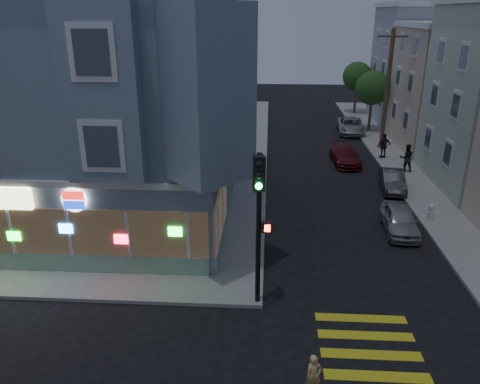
# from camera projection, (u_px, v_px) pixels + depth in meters

# --- Properties ---
(ground) EXTENTS (120.00, 120.00, 0.00)m
(ground) POSITION_uv_depth(u_px,v_px,m) (171.00, 341.00, 15.48)
(ground) COLOR black
(ground) RESTS_ON ground
(sidewalk_nw) EXTENTS (33.00, 42.00, 0.15)m
(sidewalk_nw) POSITION_uv_depth(u_px,v_px,m) (62.00, 147.00, 37.66)
(sidewalk_nw) COLOR gray
(sidewalk_nw) RESTS_ON ground
(corner_building) EXTENTS (14.60, 14.60, 11.40)m
(corner_building) POSITION_uv_depth(u_px,v_px,m) (92.00, 104.00, 23.98)
(corner_building) COLOR gray
(corner_building) RESTS_ON sidewalk_nw
(row_house_d) EXTENTS (12.00, 8.60, 10.50)m
(row_house_d) POSITION_uv_depth(u_px,v_px,m) (444.00, 67.00, 44.09)
(row_house_d) COLOR #9893A2
(row_house_d) RESTS_ON sidewalk_ne
(utility_pole) EXTENTS (2.20, 0.30, 9.00)m
(utility_pole) POSITION_uv_depth(u_px,v_px,m) (387.00, 88.00, 35.42)
(utility_pole) COLOR #4C3826
(utility_pole) RESTS_ON sidewalk_ne
(street_tree_near) EXTENTS (3.00, 3.00, 5.30)m
(street_tree_near) POSITION_uv_depth(u_px,v_px,m) (373.00, 88.00, 41.31)
(street_tree_near) COLOR #4C3826
(street_tree_near) RESTS_ON sidewalk_ne
(street_tree_far) EXTENTS (3.00, 3.00, 5.30)m
(street_tree_far) POSITION_uv_depth(u_px,v_px,m) (357.00, 77.00, 48.76)
(street_tree_far) COLOR #4C3826
(street_tree_far) RESTS_ON sidewalk_ne
(running_child) EXTENTS (0.55, 0.46, 1.30)m
(running_child) POSITION_uv_depth(u_px,v_px,m) (314.00, 375.00, 13.14)
(running_child) COLOR #DABC6F
(running_child) RESTS_ON ground
(pedestrian_a) EXTENTS (0.93, 0.73, 1.89)m
(pedestrian_a) POSITION_uv_depth(u_px,v_px,m) (406.00, 158.00, 31.25)
(pedestrian_a) COLOR black
(pedestrian_a) RESTS_ON sidewalk_ne
(pedestrian_b) EXTENTS (1.16, 0.78, 1.84)m
(pedestrian_b) POSITION_uv_depth(u_px,v_px,m) (384.00, 146.00, 34.20)
(pedestrian_b) COLOR black
(pedestrian_b) RESTS_ON sidewalk_ne
(parked_car_a) EXTENTS (1.73, 3.84, 1.28)m
(parked_car_a) POSITION_uv_depth(u_px,v_px,m) (400.00, 220.00, 23.04)
(parked_car_a) COLOR #A5A9AD
(parked_car_a) RESTS_ON ground
(parked_car_b) EXTENTS (1.63, 3.76, 1.20)m
(parked_car_b) POSITION_uv_depth(u_px,v_px,m) (392.00, 181.00, 28.49)
(parked_car_b) COLOR #36383B
(parked_car_b) RESTS_ON ground
(parked_car_c) EXTENTS (1.95, 4.39, 1.25)m
(parked_car_c) POSITION_uv_depth(u_px,v_px,m) (345.00, 155.00, 33.45)
(parked_car_c) COLOR maroon
(parked_car_c) RESTS_ON ground
(parked_car_d) EXTENTS (2.49, 4.97, 1.35)m
(parked_car_d) POSITION_uv_depth(u_px,v_px,m) (351.00, 126.00, 41.95)
(parked_car_d) COLOR #A8AFB3
(parked_car_d) RESTS_ON ground
(traffic_signal) EXTENTS (0.71, 0.64, 5.72)m
(traffic_signal) POSITION_uv_depth(u_px,v_px,m) (259.00, 206.00, 15.88)
(traffic_signal) COLOR black
(traffic_signal) RESTS_ON sidewalk_nw
(fire_hydrant) EXTENTS (0.51, 0.30, 0.89)m
(fire_hydrant) POSITION_uv_depth(u_px,v_px,m) (431.00, 211.00, 24.05)
(fire_hydrant) COLOR silver
(fire_hydrant) RESTS_ON sidewalk_ne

